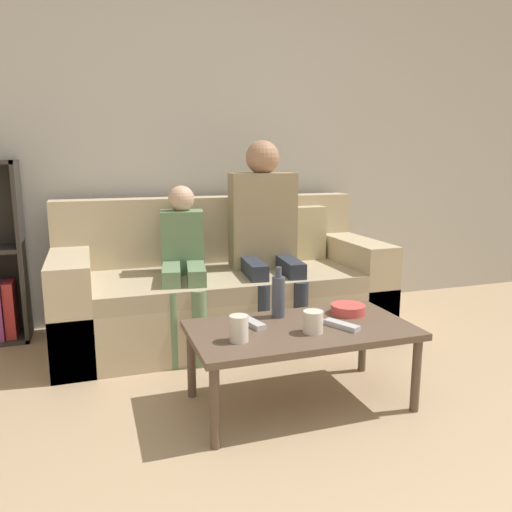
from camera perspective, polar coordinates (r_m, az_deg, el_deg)
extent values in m
cube|color=#B7B2A8|center=(3.55, -6.27, 14.22)|extent=(12.00, 0.06, 2.60)
cube|color=tan|center=(3.16, -3.67, -6.31)|extent=(2.00, 0.84, 0.32)
cube|color=tan|center=(3.01, -3.28, -2.97)|extent=(1.56, 0.66, 0.10)
cube|color=tan|center=(3.36, -5.23, 3.09)|extent=(2.00, 0.18, 0.43)
cube|color=tan|center=(3.03, -20.25, -5.19)|extent=(0.22, 0.84, 0.58)
cube|color=tan|center=(3.45, 10.74, -2.73)|extent=(0.22, 0.84, 0.58)
cube|color=tan|center=(3.41, 4.89, 2.60)|extent=(0.36, 0.12, 0.36)
cube|color=#332D28|center=(3.35, -25.16, 0.48)|extent=(0.02, 0.28, 1.09)
cube|color=red|center=(3.42, -26.23, -5.44)|extent=(0.06, 0.17, 0.35)
cylinder|color=brown|center=(2.00, -4.74, -16.87)|extent=(0.04, 0.04, 0.34)
cylinder|color=brown|center=(2.36, 17.82, -12.83)|extent=(0.04, 0.04, 0.34)
cylinder|color=brown|center=(2.40, -7.40, -11.96)|extent=(0.04, 0.04, 0.34)
cylinder|color=brown|center=(2.71, 12.10, -9.37)|extent=(0.04, 0.04, 0.34)
cube|color=brown|center=(2.26, 5.16, -8.41)|extent=(0.99, 0.53, 0.03)
cylinder|color=#282D38|center=(2.81, 0.73, -7.41)|extent=(0.10, 0.10, 0.42)
cylinder|color=#282D38|center=(2.87, 5.06, -7.05)|extent=(0.10, 0.10, 0.42)
cube|color=#282D38|center=(2.95, -0.30, -1.36)|extent=(0.13, 0.38, 0.09)
cube|color=#282D38|center=(3.01, 3.82, -1.15)|extent=(0.13, 0.38, 0.09)
cube|color=#9E8966|center=(3.15, 0.73, 4.08)|extent=(0.42, 0.24, 0.59)
sphere|color=#A87A5B|center=(3.13, 0.75, 11.20)|extent=(0.21, 0.21, 0.21)
cylinder|color=#66845B|center=(2.71, -9.48, -8.28)|extent=(0.10, 0.10, 0.42)
cylinder|color=#66845B|center=(2.72, -6.54, -8.18)|extent=(0.10, 0.10, 0.42)
cube|color=#66845B|center=(2.85, -9.64, -1.96)|extent=(0.16, 0.38, 0.09)
cube|color=#66845B|center=(2.86, -6.86, -1.87)|extent=(0.16, 0.38, 0.09)
cube|color=#66845B|center=(3.05, -8.40, 1.65)|extent=(0.28, 0.24, 0.38)
sphere|color=#D1A889|center=(3.02, -8.54, 6.49)|extent=(0.16, 0.16, 0.16)
cylinder|color=silver|center=(2.06, -1.96, -8.27)|extent=(0.08, 0.08, 0.11)
cylinder|color=silver|center=(2.17, 6.54, -7.49)|extent=(0.09, 0.09, 0.10)
cube|color=#B7B7BC|center=(2.26, -0.49, -7.62)|extent=(0.09, 0.18, 0.02)
cube|color=#B7B7BC|center=(2.26, 9.76, -7.79)|extent=(0.12, 0.17, 0.02)
cylinder|color=#DB4C47|center=(2.46, 10.47, -6.00)|extent=(0.17, 0.17, 0.05)
cylinder|color=#424756|center=(2.35, 2.57, -4.71)|extent=(0.06, 0.06, 0.19)
cylinder|color=#424756|center=(2.32, 2.59, -1.85)|extent=(0.03, 0.03, 0.05)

